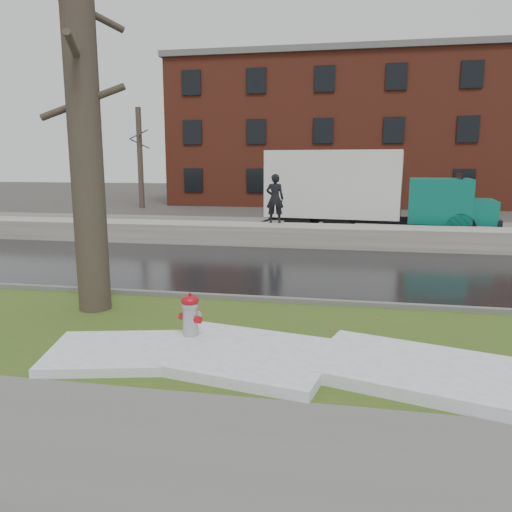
% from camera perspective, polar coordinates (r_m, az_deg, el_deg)
% --- Properties ---
extents(ground, '(120.00, 120.00, 0.00)m').
position_cam_1_polar(ground, '(9.94, 0.52, -6.97)').
color(ground, '#47423D').
rests_on(ground, ground).
extents(verge, '(60.00, 4.50, 0.04)m').
position_cam_1_polar(verge, '(8.78, -0.94, -9.28)').
color(verge, '#344D19').
rests_on(verge, ground).
extents(sidewalk, '(60.00, 3.00, 0.05)m').
position_cam_1_polar(sidewalk, '(5.52, -9.45, -22.30)').
color(sidewalk, slate).
rests_on(sidewalk, ground).
extents(road, '(60.00, 7.00, 0.03)m').
position_cam_1_polar(road, '(14.25, 3.73, -1.50)').
color(road, black).
rests_on(road, ground).
extents(parking_lot, '(60.00, 9.00, 0.03)m').
position_cam_1_polar(parking_lot, '(22.59, 6.37, 2.99)').
color(parking_lot, slate).
rests_on(parking_lot, ground).
extents(curb, '(60.00, 0.15, 0.14)m').
position_cam_1_polar(curb, '(10.87, 1.46, -5.05)').
color(curb, slate).
rests_on(curb, ground).
extents(snowbank, '(60.00, 1.60, 0.75)m').
position_cam_1_polar(snowbank, '(18.30, 5.35, 2.34)').
color(snowbank, '#B6B1A6').
rests_on(snowbank, ground).
extents(brick_building, '(26.00, 12.00, 10.00)m').
position_cam_1_polar(brick_building, '(39.38, 11.48, 13.37)').
color(brick_building, maroon).
rests_on(brick_building, ground).
extents(bg_tree_left, '(1.40, 1.62, 6.50)m').
position_cam_1_polar(bg_tree_left, '(34.18, -13.12, 10.95)').
color(bg_tree_left, brown).
rests_on(bg_tree_left, ground).
extents(bg_tree_center, '(1.40, 1.62, 6.50)m').
position_cam_1_polar(bg_tree_center, '(36.15, -1.58, 11.19)').
color(bg_tree_center, brown).
rests_on(bg_tree_center, ground).
extents(fire_hydrant, '(0.43, 0.41, 0.88)m').
position_cam_1_polar(fire_hydrant, '(8.33, -7.49, -6.95)').
color(fire_hydrant, '#A3A5AB').
rests_on(fire_hydrant, verge).
extents(tree, '(1.65, 1.93, 7.99)m').
position_cam_1_polar(tree, '(10.51, -19.15, 15.83)').
color(tree, brown).
rests_on(tree, verge).
extents(box_truck, '(10.60, 3.36, 3.50)m').
position_cam_1_polar(box_truck, '(21.34, 11.90, 7.33)').
color(box_truck, black).
rests_on(box_truck, ground).
extents(worker, '(0.71, 0.50, 1.84)m').
position_cam_1_polar(worker, '(18.88, 2.18, 6.59)').
color(worker, black).
rests_on(worker, snowbank).
extents(snow_patch_near, '(2.94, 2.47, 0.16)m').
position_cam_1_polar(snow_patch_near, '(7.75, -1.27, -11.28)').
color(snow_patch_near, white).
rests_on(snow_patch_near, verge).
extents(snow_patch_far, '(2.51, 2.06, 0.14)m').
position_cam_1_polar(snow_patch_far, '(8.17, -15.10, -10.54)').
color(snow_patch_far, white).
rests_on(snow_patch_far, verge).
extents(snow_patch_side, '(3.19, 2.51, 0.18)m').
position_cam_1_polar(snow_patch_side, '(7.57, 17.82, -12.27)').
color(snow_patch_side, white).
rests_on(snow_patch_side, verge).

